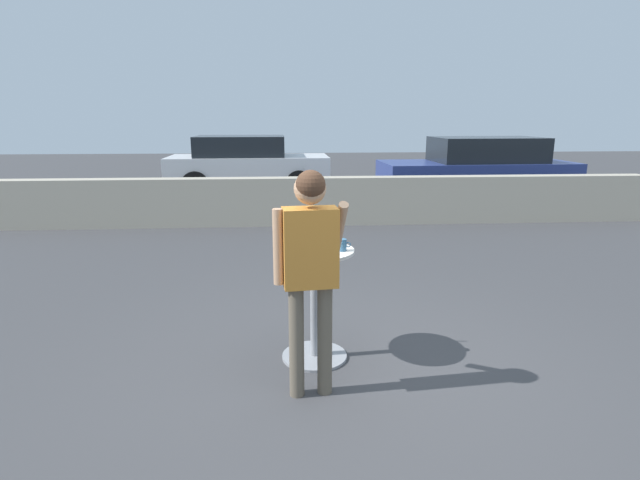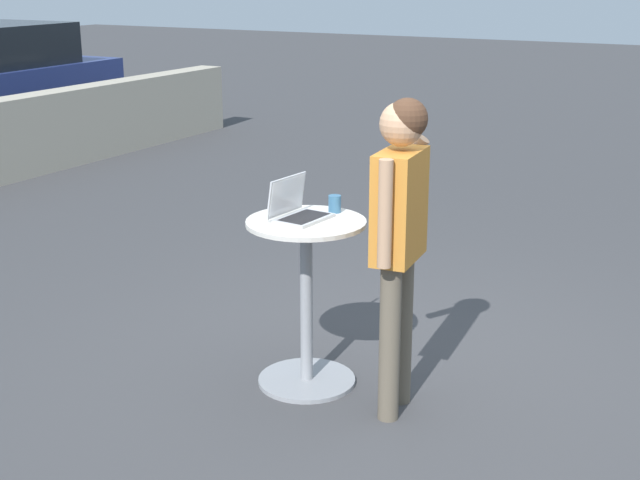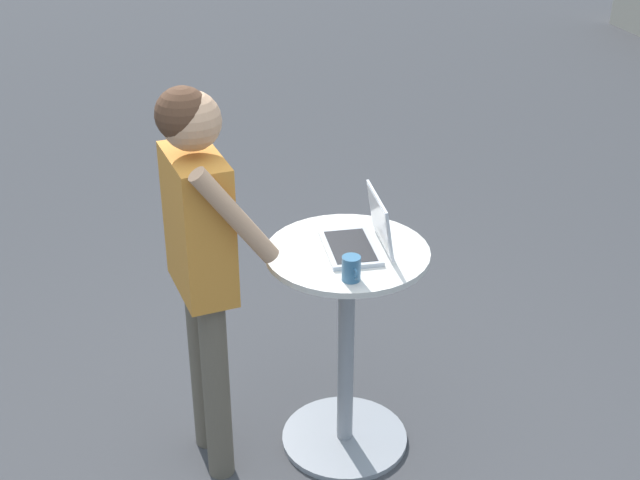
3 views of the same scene
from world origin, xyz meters
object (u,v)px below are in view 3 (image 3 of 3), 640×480
object	(u,v)px
laptop	(362,237)
standing_person	(199,241)
cafe_table	(346,338)
coffee_mug	(351,269)

from	to	relation	value
laptop	standing_person	xyz separation A→B (m)	(-0.07, -0.63, 0.05)
standing_person	laptop	bearing A→B (deg)	83.98
cafe_table	coffee_mug	distance (m)	0.52
cafe_table	coffee_mug	bearing A→B (deg)	-14.62
laptop	standing_person	world-z (taller)	standing_person
laptop	coffee_mug	size ratio (longest dim) A/B	3.16
coffee_mug	standing_person	distance (m)	0.59
cafe_table	laptop	bearing A→B (deg)	85.42
cafe_table	standing_person	distance (m)	0.78
laptop	coffee_mug	distance (m)	0.25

